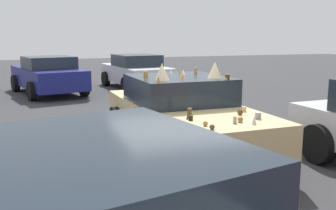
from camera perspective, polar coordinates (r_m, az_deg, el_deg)
ground_plane at (r=7.25m, az=2.25°, el=-6.87°), size 60.00×60.00×0.00m
art_car_decorated at (r=7.12m, az=2.15°, el=-1.36°), size 4.37×2.18×1.68m
parked_sedan_behind_right at (r=15.67m, az=-4.84°, el=5.01°), size 4.20×2.35×1.38m
parked_sedan_far_left at (r=14.79m, az=-17.43°, el=4.27°), size 4.38×2.72×1.39m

